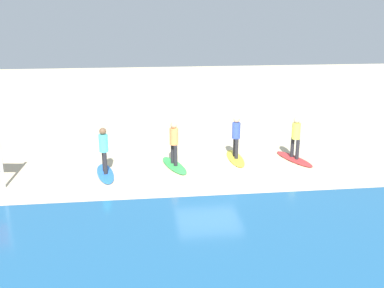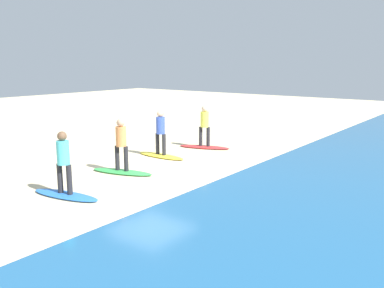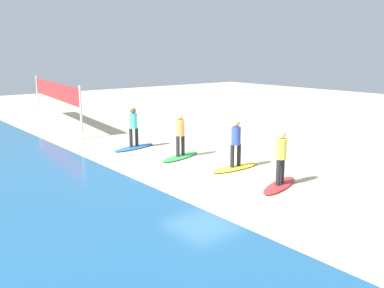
{
  "view_description": "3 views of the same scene",
  "coord_description": "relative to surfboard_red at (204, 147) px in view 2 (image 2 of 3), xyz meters",
  "views": [
    {
      "loc": [
        2.51,
        15.52,
        5.65
      ],
      "look_at": [
        0.81,
        1.34,
        1.26
      ],
      "focal_mm": 40.99,
      "sensor_mm": 36.0,
      "label": 1
    },
    {
      "loc": [
        10.08,
        9.5,
        3.46
      ],
      "look_at": [
        -0.56,
        1.38,
        0.8
      ],
      "focal_mm": 38.8,
      "sensor_mm": 36.0,
      "label": 2
    },
    {
      "loc": [
        -11.46,
        9.69,
        4.04
      ],
      "look_at": [
        -0.26,
        0.74,
        0.91
      ],
      "focal_mm": 40.09,
      "sensor_mm": 36.0,
      "label": 3
    }
  ],
  "objects": [
    {
      "name": "ground_plane",
      "position": [
        3.41,
        0.15,
        -0.04
      ],
      "size": [
        60.0,
        60.0,
        0.0
      ],
      "primitive_type": "plane",
      "color": "beige"
    },
    {
      "name": "surfboard_red",
      "position": [
        0.0,
        0.0,
        0.0
      ],
      "size": [
        1.2,
        2.17,
        0.09
      ],
      "primitive_type": "ellipsoid",
      "rotation": [
        0.0,
        0.0,
        1.89
      ],
      "color": "red",
      "rests_on": "ground"
    },
    {
      "name": "surfer_red",
      "position": [
        0.0,
        0.0,
        0.99
      ],
      "size": [
        0.32,
        0.44,
        1.64
      ],
      "color": "#232328",
      "rests_on": "surfboard_red"
    },
    {
      "name": "surfboard_yellow",
      "position": [
        2.28,
        -0.35,
        0.0
      ],
      "size": [
        0.57,
        2.1,
        0.09
      ],
      "primitive_type": "ellipsoid",
      "rotation": [
        0.0,
        0.0,
        1.57
      ],
      "color": "yellow",
      "rests_on": "ground"
    },
    {
      "name": "surfer_yellow",
      "position": [
        2.28,
        -0.35,
        0.99
      ],
      "size": [
        0.32,
        0.46,
        1.64
      ],
      "color": "#232328",
      "rests_on": "surfboard_yellow"
    },
    {
      "name": "surfboard_green",
      "position": [
        4.74,
        0.19,
        0.0
      ],
      "size": [
        1.11,
        2.17,
        0.09
      ],
      "primitive_type": "ellipsoid",
      "rotation": [
        0.0,
        0.0,
        1.84
      ],
      "color": "green",
      "rests_on": "ground"
    },
    {
      "name": "surfer_green",
      "position": [
        4.74,
        0.19,
        0.99
      ],
      "size": [
        0.32,
        0.45,
        1.64
      ],
      "color": "#232328",
      "rests_on": "surfboard_green"
    },
    {
      "name": "surfboard_blue",
      "position": [
        7.26,
        0.74,
        0.0
      ],
      "size": [
        0.93,
        2.17,
        0.09
      ],
      "primitive_type": "ellipsoid",
      "rotation": [
        0.0,
        0.0,
        1.75
      ],
      "color": "blue",
      "rests_on": "ground"
    },
    {
      "name": "surfer_blue",
      "position": [
        7.26,
        0.74,
        0.99
      ],
      "size": [
        0.32,
        0.45,
        1.64
      ],
      "color": "#232328",
      "rests_on": "surfboard_blue"
    }
  ]
}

